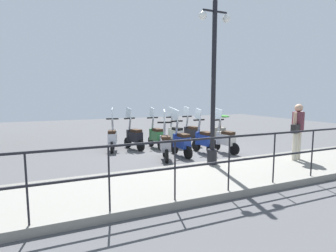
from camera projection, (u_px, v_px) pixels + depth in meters
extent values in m
plane|color=#4C4C4F|center=(183.00, 151.00, 9.37)|extent=(28.00, 28.00, 0.00)
cube|color=gray|center=(242.00, 173.00, 6.45)|extent=(2.20, 20.00, 0.15)
cube|color=slate|center=(217.00, 163.00, 7.41)|extent=(0.10, 20.00, 0.15)
cube|color=black|center=(275.00, 133.00, 5.41)|extent=(0.04, 16.00, 0.04)
cube|color=black|center=(274.00, 156.00, 5.46)|extent=(0.04, 16.00, 0.04)
cylinder|color=black|center=(312.00, 153.00, 5.92)|extent=(0.03, 0.03, 1.05)
cylinder|color=black|center=(274.00, 158.00, 5.47)|extent=(0.03, 0.03, 1.05)
cylinder|color=black|center=(229.00, 164.00, 5.02)|extent=(0.03, 0.03, 1.05)
cylinder|color=black|center=(175.00, 171.00, 4.56)|extent=(0.03, 0.03, 1.05)
cylinder|color=black|center=(109.00, 179.00, 4.11)|extent=(0.03, 0.03, 1.05)
cylinder|color=black|center=(27.00, 190.00, 3.66)|extent=(0.03, 0.03, 1.05)
cylinder|color=black|center=(212.00, 157.00, 7.01)|extent=(0.26, 0.26, 0.40)
cylinder|color=black|center=(213.00, 85.00, 6.79)|extent=(0.12, 0.12, 4.18)
cube|color=black|center=(215.00, 11.00, 6.57)|extent=(0.04, 0.70, 0.04)
sphere|color=white|center=(226.00, 19.00, 6.73)|extent=(0.20, 0.20, 0.20)
sphere|color=white|center=(203.00, 15.00, 6.45)|extent=(0.20, 0.20, 0.20)
cylinder|color=beige|center=(298.00, 145.00, 7.52)|extent=(0.14, 0.14, 0.82)
cylinder|color=beige|center=(295.00, 146.00, 7.38)|extent=(0.14, 0.14, 0.82)
cylinder|color=brown|center=(298.00, 122.00, 7.37)|extent=(0.40, 0.40, 0.55)
sphere|color=tan|center=(299.00, 108.00, 7.32)|extent=(0.22, 0.22, 0.22)
cylinder|color=tan|center=(301.00, 121.00, 7.49)|extent=(0.09, 0.09, 0.52)
cylinder|color=tan|center=(295.00, 122.00, 7.24)|extent=(0.09, 0.09, 0.52)
cube|color=black|center=(295.00, 129.00, 7.18)|extent=(0.22, 0.31, 0.24)
cylinder|color=slate|center=(220.00, 132.00, 12.45)|extent=(0.56, 0.56, 0.45)
cylinder|color=brown|center=(220.00, 122.00, 12.39)|extent=(0.10, 0.10, 0.50)
ellipsoid|color=#387A33|center=(217.00, 116.00, 12.59)|extent=(0.56, 0.16, 0.10)
ellipsoid|color=#387A33|center=(223.00, 116.00, 12.13)|extent=(0.56, 0.16, 0.10)
ellipsoid|color=#387A33|center=(216.00, 116.00, 12.26)|extent=(0.56, 0.16, 0.10)
ellipsoid|color=#387A33|center=(224.00, 116.00, 12.46)|extent=(0.56, 0.16, 0.10)
ellipsoid|color=#387A33|center=(215.00, 116.00, 12.45)|extent=(0.56, 0.16, 0.10)
ellipsoid|color=#387A33|center=(226.00, 116.00, 12.27)|extent=(0.56, 0.16, 0.10)
cylinder|color=black|center=(215.00, 145.00, 9.37)|extent=(0.41, 0.17, 0.40)
cylinder|color=black|center=(234.00, 149.00, 8.72)|extent=(0.41, 0.17, 0.40)
cube|color=beige|center=(227.00, 139.00, 8.94)|extent=(0.65, 0.41, 0.36)
cube|color=beige|center=(220.00, 138.00, 9.17)|extent=(0.19, 0.32, 0.44)
cube|color=black|center=(228.00, 133.00, 8.86)|extent=(0.45, 0.35, 0.10)
cylinder|color=gray|center=(219.00, 128.00, 9.18)|extent=(0.19, 0.11, 0.55)
cube|color=black|center=(219.00, 120.00, 9.15)|extent=(0.16, 0.44, 0.05)
cube|color=silver|center=(218.00, 114.00, 9.17)|extent=(0.38, 0.12, 0.42)
cylinder|color=black|center=(196.00, 145.00, 9.33)|extent=(0.41, 0.13, 0.40)
cylinder|color=black|center=(211.00, 150.00, 8.61)|extent=(0.41, 0.13, 0.40)
cube|color=navy|center=(205.00, 140.00, 8.86)|extent=(0.63, 0.35, 0.36)
cube|color=navy|center=(200.00, 138.00, 9.11)|extent=(0.15, 0.31, 0.44)
cube|color=black|center=(206.00, 133.00, 8.78)|extent=(0.43, 0.31, 0.10)
cylinder|color=gray|center=(199.00, 128.00, 9.12)|extent=(0.19, 0.09, 0.55)
cube|color=black|center=(199.00, 120.00, 9.09)|extent=(0.11, 0.44, 0.05)
cube|color=silver|center=(198.00, 114.00, 9.12)|extent=(0.39, 0.08, 0.42)
cylinder|color=black|center=(174.00, 148.00, 8.89)|extent=(0.41, 0.12, 0.40)
cylinder|color=black|center=(188.00, 153.00, 8.18)|extent=(0.41, 0.12, 0.40)
cube|color=navy|center=(182.00, 142.00, 8.43)|extent=(0.63, 0.34, 0.36)
cube|color=navy|center=(178.00, 140.00, 8.67)|extent=(0.15, 0.31, 0.44)
cube|color=black|center=(184.00, 135.00, 8.34)|extent=(0.43, 0.30, 0.10)
cylinder|color=gray|center=(177.00, 129.00, 8.68)|extent=(0.19, 0.09, 0.55)
cube|color=black|center=(177.00, 121.00, 8.65)|extent=(0.11, 0.44, 0.05)
cube|color=silver|center=(176.00, 115.00, 8.68)|extent=(0.39, 0.07, 0.42)
cylinder|color=black|center=(164.00, 150.00, 8.51)|extent=(0.41, 0.20, 0.40)
cylinder|color=black|center=(167.00, 156.00, 7.69)|extent=(0.41, 0.20, 0.40)
cube|color=gray|center=(166.00, 145.00, 7.99)|extent=(0.66, 0.45, 0.36)
cube|color=gray|center=(165.00, 142.00, 8.27)|extent=(0.21, 0.32, 0.44)
cube|color=black|center=(166.00, 138.00, 7.89)|extent=(0.46, 0.37, 0.10)
cylinder|color=gray|center=(164.00, 131.00, 8.29)|extent=(0.20, 0.12, 0.55)
cube|color=black|center=(164.00, 122.00, 8.26)|extent=(0.19, 0.44, 0.05)
cube|color=silver|center=(164.00, 116.00, 8.29)|extent=(0.38, 0.15, 0.42)
cylinder|color=black|center=(185.00, 139.00, 10.80)|extent=(0.41, 0.15, 0.40)
cylinder|color=black|center=(198.00, 142.00, 10.11)|extent=(0.41, 0.15, 0.40)
cube|color=black|center=(192.00, 133.00, 10.35)|extent=(0.64, 0.38, 0.36)
cube|color=black|center=(188.00, 132.00, 10.59)|extent=(0.17, 0.32, 0.44)
cube|color=black|center=(193.00, 128.00, 10.27)|extent=(0.44, 0.33, 0.10)
cylinder|color=gray|center=(187.00, 123.00, 10.60)|extent=(0.19, 0.10, 0.55)
cube|color=black|center=(187.00, 116.00, 10.57)|extent=(0.13, 0.44, 0.05)
cube|color=silver|center=(186.00, 111.00, 10.59)|extent=(0.39, 0.10, 0.42)
cylinder|color=black|center=(169.00, 140.00, 10.48)|extent=(0.41, 0.14, 0.40)
cylinder|color=black|center=(181.00, 143.00, 9.78)|extent=(0.41, 0.14, 0.40)
cube|color=beige|center=(176.00, 135.00, 10.03)|extent=(0.64, 0.37, 0.36)
cube|color=beige|center=(172.00, 133.00, 10.27)|extent=(0.16, 0.31, 0.44)
cube|color=black|center=(177.00, 129.00, 9.94)|extent=(0.43, 0.32, 0.10)
cylinder|color=gray|center=(171.00, 124.00, 10.28)|extent=(0.19, 0.10, 0.55)
cube|color=black|center=(171.00, 117.00, 10.24)|extent=(0.13, 0.44, 0.05)
cube|color=silver|center=(170.00, 112.00, 10.27)|extent=(0.39, 0.09, 0.42)
cylinder|color=black|center=(151.00, 141.00, 10.21)|extent=(0.41, 0.12, 0.40)
cylinder|color=black|center=(161.00, 145.00, 9.49)|extent=(0.41, 0.12, 0.40)
cube|color=#2D6B38|center=(157.00, 136.00, 9.74)|extent=(0.62, 0.33, 0.36)
cube|color=#2D6B38|center=(153.00, 134.00, 9.99)|extent=(0.15, 0.31, 0.44)
cube|color=black|center=(158.00, 130.00, 9.66)|extent=(0.42, 0.30, 0.10)
cylinder|color=gray|center=(153.00, 125.00, 10.00)|extent=(0.19, 0.09, 0.55)
cube|color=black|center=(153.00, 118.00, 9.97)|extent=(0.10, 0.44, 0.05)
cube|color=silver|center=(152.00, 112.00, 10.00)|extent=(0.39, 0.07, 0.42)
cylinder|color=black|center=(128.00, 142.00, 9.92)|extent=(0.41, 0.20, 0.40)
cylinder|color=black|center=(141.00, 146.00, 9.30)|extent=(0.41, 0.20, 0.40)
cube|color=black|center=(135.00, 137.00, 9.51)|extent=(0.66, 0.45, 0.36)
cube|color=black|center=(131.00, 135.00, 9.73)|extent=(0.21, 0.32, 0.44)
cube|color=black|center=(136.00, 131.00, 9.44)|extent=(0.46, 0.37, 0.10)
cylinder|color=gray|center=(130.00, 126.00, 9.73)|extent=(0.20, 0.12, 0.55)
cube|color=black|center=(130.00, 118.00, 9.70)|extent=(0.19, 0.44, 0.05)
cube|color=silver|center=(129.00, 113.00, 9.72)|extent=(0.38, 0.15, 0.42)
cylinder|color=black|center=(113.00, 143.00, 9.76)|extent=(0.41, 0.18, 0.40)
cylinder|color=black|center=(112.00, 148.00, 8.94)|extent=(0.41, 0.18, 0.40)
cube|color=#B7BCC6|center=(112.00, 138.00, 9.24)|extent=(0.65, 0.43, 0.36)
cube|color=#B7BCC6|center=(113.00, 136.00, 9.52)|extent=(0.19, 0.32, 0.44)
cube|color=black|center=(112.00, 132.00, 9.14)|extent=(0.45, 0.36, 0.10)
cylinder|color=gray|center=(113.00, 126.00, 9.54)|extent=(0.19, 0.12, 0.55)
cube|color=black|center=(112.00, 119.00, 9.50)|extent=(0.17, 0.44, 0.05)
cube|color=silver|center=(112.00, 113.00, 9.54)|extent=(0.38, 0.13, 0.42)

